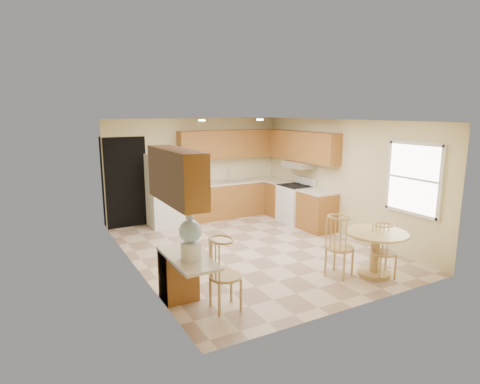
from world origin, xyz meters
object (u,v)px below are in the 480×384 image
dining_table (376,247)px  refrigerator (165,191)px  chair_desk (228,269)px  water_crock (191,239)px  chair_table_b (388,247)px  stove (295,203)px  chair_table_a (344,242)px

dining_table → refrigerator: bearing=115.1°
dining_table → chair_desk: size_ratio=1.00×
chair_desk → water_crock: bearing=-110.2°
dining_table → chair_table_b: bearing=-76.8°
water_crock → stove: bearing=37.4°
water_crock → refrigerator: bearing=76.0°
chair_table_a → chair_table_b: 0.71m
dining_table → chair_table_a: 0.59m
chair_table_b → water_crock: water_crock is taller
refrigerator → dining_table: bearing=-64.9°
refrigerator → dining_table: (2.09, -4.47, -0.36)m
water_crock → dining_table: bearing=-4.5°
refrigerator → chair_table_b: bearing=-65.4°
dining_table → chair_table_b: (0.05, -0.21, 0.05)m
stove → chair_desk: size_ratio=1.09×
dining_table → chair_table_a: bearing=164.5°
refrigerator → stove: size_ratio=1.56×
chair_table_a → chair_table_b: (0.60, -0.37, -0.09)m
refrigerator → chair_table_a: refrigerator is taller
stove → chair_table_a: stove is taller
chair_table_b → stove: bearing=-85.9°
chair_desk → chair_table_b: bearing=87.5°
dining_table → water_crock: bearing=175.5°
refrigerator → chair_table_b: 5.16m
dining_table → stove: bearing=76.4°
refrigerator → chair_desk: bearing=-97.7°
stove → chair_desk: (-3.47, -3.20, 0.14)m
chair_table_a → chair_table_b: size_ratio=1.16×
refrigerator → chair_desk: size_ratio=1.69×
refrigerator → water_crock: bearing=-104.0°
chair_table_a → chair_desk: chair_table_a is taller
stove → dining_table: (-0.78, -3.25, 0.02)m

